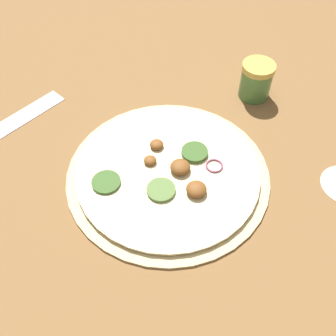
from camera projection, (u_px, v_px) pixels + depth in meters
The scene contains 3 objects.
ground_plane at pixel (168, 175), 0.67m from camera, with size 3.00×3.00×0.00m, color brown.
pizza at pixel (168, 173), 0.67m from camera, with size 0.35×0.35×0.03m.
spice_jar at pixel (256, 80), 0.77m from camera, with size 0.06×0.06×0.07m.
Camera 1 is at (0.41, -0.01, 0.53)m, focal length 42.00 mm.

